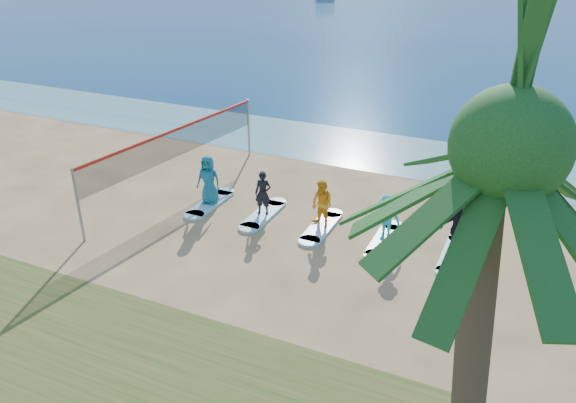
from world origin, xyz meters
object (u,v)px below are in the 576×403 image
at_px(paddleboarder, 518,117).
at_px(student_3, 386,218).
at_px(surfboard_1, 263,215).
at_px(surfboard_2, 321,227).
at_px(volleyball_net, 176,144).
at_px(surfboard_0, 210,203).
at_px(surfboard_4, 454,255).
at_px(palm_tree, 509,151).
at_px(student_1, 263,193).
at_px(student_2, 322,204).
at_px(paddleboard, 514,137).
at_px(surfboard_3, 385,240).
at_px(student_0, 209,180).
at_px(student_4, 458,229).

distance_m(paddleboarder, student_3, 12.55).
bearing_deg(surfboard_1, surfboard_2, 0.00).
distance_m(volleyball_net, student_3, 8.20).
distance_m(surfboard_0, surfboard_4, 8.61).
bearing_deg(surfboard_1, palm_tree, -46.99).
distance_m(student_1, student_2, 2.15).
bearing_deg(paddleboarder, paddleboard, -17.88).
bearing_deg(surfboard_1, volleyball_net, 172.13).
height_order(volleyball_net, palm_tree, palm_tree).
relative_size(surfboard_1, student_2, 1.37).
bearing_deg(student_3, surfboard_4, 7.24).
bearing_deg(surfboard_3, student_0, 180.00).
height_order(paddleboard, student_4, student_4).
bearing_deg(surfboard_0, surfboard_2, 0.00).
bearing_deg(surfboard_2, surfboard_3, 0.00).
xyz_separation_m(paddleboarder, student_2, (-5.05, -12.21, -0.14)).
xyz_separation_m(surfboard_1, student_2, (2.15, 0.00, 0.85)).
height_order(student_1, student_3, student_1).
height_order(student_2, surfboard_3, student_2).
bearing_deg(surfboard_0, palm_tree, -40.00).
xyz_separation_m(surfboard_0, surfboard_4, (8.61, 0.00, 0.00)).
height_order(surfboard_0, surfboard_2, same).
bearing_deg(paddleboarder, volleyball_net, 118.81).
relative_size(volleyball_net, student_2, 5.62).
bearing_deg(student_1, student_4, -10.20).
bearing_deg(student_2, surfboard_1, -158.23).
relative_size(student_0, student_3, 1.15).
bearing_deg(student_3, paddleboarder, 83.90).
xyz_separation_m(volleyball_net, surfboard_0, (1.65, -0.53, -1.86)).
relative_size(paddleboard, surfboard_0, 1.36).
bearing_deg(surfboard_3, paddleboard, 76.66).
xyz_separation_m(student_0, student_2, (4.31, 0.00, -0.08)).
xyz_separation_m(student_0, surfboard_2, (4.31, 0.00, -0.93)).
bearing_deg(student_1, surfboard_3, -10.20).
relative_size(paddleboarder, surfboard_4, 0.83).
bearing_deg(surfboard_3, surfboard_4, 0.00).
relative_size(paddleboard, student_1, 1.94).
xyz_separation_m(volleyball_net, paddleboarder, (11.01, 11.68, -0.88)).
distance_m(paddleboarder, student_2, 13.21).
relative_size(paddleboarder, student_1, 1.18).
distance_m(palm_tree, surfboard_1, 13.05).
distance_m(paddleboarder, surfboard_3, 12.58).
height_order(paddleboard, surfboard_3, paddleboard).
bearing_deg(surfboard_2, surfboard_4, 0.00).
bearing_deg(surfboard_3, surfboard_0, 180.00).
bearing_deg(paddleboard, student_3, -124.16).
distance_m(volleyball_net, student_0, 1.97).
bearing_deg(student_2, surfboard_0, -158.23).
xyz_separation_m(surfboard_0, surfboard_1, (2.15, 0.00, 0.00)).
height_order(paddleboard, paddleboarder, paddleboarder).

